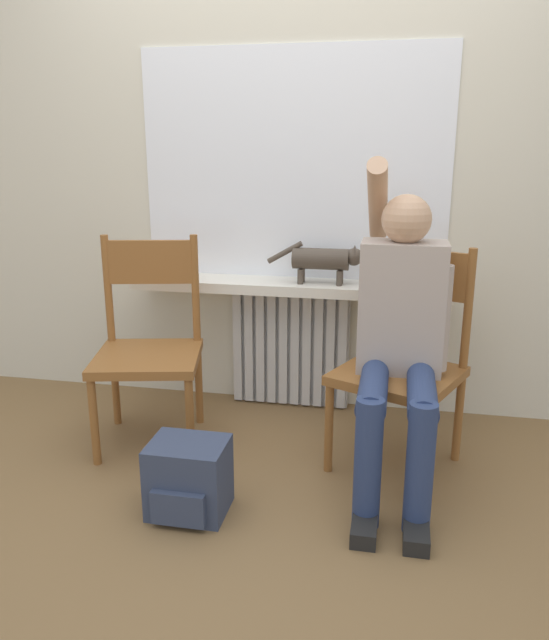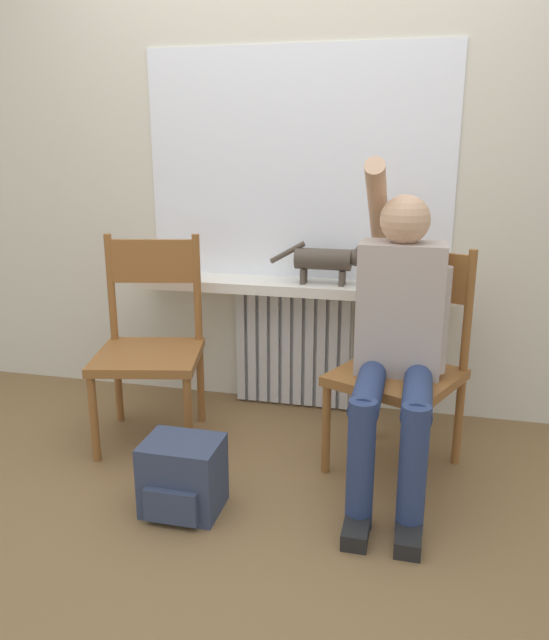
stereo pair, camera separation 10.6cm
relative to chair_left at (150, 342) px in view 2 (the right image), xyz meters
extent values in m
plane|color=brown|center=(0.56, -0.63, -0.46)|extent=(12.00, 12.00, 0.00)
cube|color=beige|center=(0.56, 0.60, 0.89)|extent=(7.00, 0.06, 2.70)
cube|color=silver|center=(0.56, 0.53, -0.15)|extent=(0.61, 0.05, 0.63)
cube|color=silver|center=(0.29, 0.49, -0.15)|extent=(0.04, 0.03, 0.61)
cube|color=silver|center=(0.35, 0.49, -0.15)|extent=(0.04, 0.03, 0.61)
cube|color=silver|center=(0.41, 0.49, -0.15)|extent=(0.04, 0.03, 0.61)
cube|color=silver|center=(0.47, 0.49, -0.15)|extent=(0.04, 0.03, 0.61)
cube|color=silver|center=(0.53, 0.49, -0.15)|extent=(0.04, 0.03, 0.61)
cube|color=silver|center=(0.59, 0.49, -0.15)|extent=(0.04, 0.03, 0.61)
cube|color=silver|center=(0.66, 0.49, -0.15)|extent=(0.04, 0.03, 0.61)
cube|color=silver|center=(0.72, 0.49, -0.15)|extent=(0.04, 0.03, 0.61)
cube|color=silver|center=(0.78, 0.49, -0.15)|extent=(0.04, 0.03, 0.61)
cube|color=silver|center=(0.84, 0.49, -0.15)|extent=(0.04, 0.03, 0.61)
cube|color=white|center=(0.56, 0.45, 0.19)|extent=(1.58, 0.25, 0.05)
cube|color=white|center=(0.56, 0.56, 0.77)|extent=(1.52, 0.01, 1.11)
cube|color=brown|center=(0.01, -0.05, -0.05)|extent=(0.55, 0.55, 0.04)
cylinder|color=brown|center=(-0.14, -0.29, -0.27)|extent=(0.04, 0.04, 0.39)
cylinder|color=brown|center=(0.26, -0.20, -0.27)|extent=(0.04, 0.04, 0.39)
cylinder|color=brown|center=(-0.23, 0.11, -0.27)|extent=(0.04, 0.04, 0.39)
cylinder|color=brown|center=(0.17, 0.20, -0.27)|extent=(0.04, 0.04, 0.39)
cylinder|color=brown|center=(-0.23, 0.11, 0.22)|extent=(0.04, 0.04, 0.51)
cylinder|color=brown|center=(0.17, 0.20, 0.22)|extent=(0.04, 0.04, 0.51)
cube|color=brown|center=(-0.03, 0.15, 0.35)|extent=(0.41, 0.11, 0.20)
cube|color=brown|center=(1.12, -0.05, -0.05)|extent=(0.61, 0.61, 0.04)
cylinder|color=brown|center=(0.85, -0.15, -0.27)|extent=(0.04, 0.04, 0.39)
cylinder|color=brown|center=(1.22, -0.32, -0.27)|extent=(0.04, 0.04, 0.39)
cylinder|color=brown|center=(1.01, 0.22, -0.27)|extent=(0.04, 0.04, 0.39)
cylinder|color=brown|center=(1.39, 0.06, -0.27)|extent=(0.04, 0.04, 0.39)
cylinder|color=brown|center=(1.01, 0.22, 0.22)|extent=(0.04, 0.04, 0.51)
cylinder|color=brown|center=(1.39, 0.06, 0.22)|extent=(0.04, 0.04, 0.51)
cube|color=brown|center=(1.20, 0.14, 0.35)|extent=(0.39, 0.19, 0.20)
cylinder|color=navy|center=(1.03, -0.27, -0.02)|extent=(0.11, 0.49, 0.11)
cylinder|color=navy|center=(1.21, -0.27, -0.02)|extent=(0.11, 0.49, 0.11)
cylinder|color=navy|center=(1.03, -0.52, -0.22)|extent=(0.10, 0.10, 0.49)
cylinder|color=navy|center=(1.21, -0.52, -0.22)|extent=(0.10, 0.10, 0.49)
cube|color=black|center=(1.03, -0.58, -0.43)|extent=(0.09, 0.20, 0.06)
cube|color=black|center=(1.21, -0.58, -0.43)|extent=(0.09, 0.20, 0.06)
cube|color=#AD9E93|center=(1.12, -0.03, 0.24)|extent=(0.34, 0.20, 0.54)
sphere|color=tan|center=(1.12, -0.03, 0.59)|extent=(0.20, 0.20, 0.20)
cylinder|color=tan|center=(1.00, 0.11, 0.64)|extent=(0.08, 0.50, 0.38)
cylinder|color=#AD9E93|center=(1.27, -0.07, 0.21)|extent=(0.08, 0.08, 0.43)
cylinder|color=#4C4238|center=(0.73, 0.43, 0.34)|extent=(0.27, 0.10, 0.10)
sphere|color=#4C4238|center=(0.89, 0.43, 0.36)|extent=(0.08, 0.08, 0.08)
cone|color=#4C4238|center=(0.89, 0.41, 0.39)|extent=(0.03, 0.03, 0.03)
cone|color=#4C4238|center=(0.89, 0.45, 0.39)|extent=(0.03, 0.03, 0.03)
cylinder|color=#4C4238|center=(0.82, 0.40, 0.25)|extent=(0.03, 0.03, 0.07)
cylinder|color=#4C4238|center=(0.82, 0.45, 0.25)|extent=(0.03, 0.03, 0.07)
cylinder|color=#4C4238|center=(0.63, 0.40, 0.25)|extent=(0.03, 0.03, 0.07)
cylinder|color=#4C4238|center=(0.63, 0.45, 0.25)|extent=(0.03, 0.03, 0.07)
cylinder|color=#4C4238|center=(0.55, 0.43, 0.37)|extent=(0.18, 0.03, 0.12)
cube|color=#333D56|center=(0.37, -0.55, -0.32)|extent=(0.29, 0.23, 0.28)
cube|color=#333D56|center=(0.37, -0.68, -0.38)|extent=(0.20, 0.03, 0.13)
camera|label=1|loc=(1.09, -2.53, 0.88)|focal=35.00mm
camera|label=2|loc=(1.20, -2.51, 0.88)|focal=35.00mm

